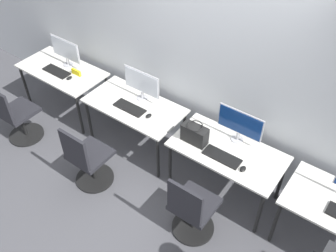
{
  "coord_description": "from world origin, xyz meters",
  "views": [
    {
      "loc": [
        1.84,
        -2.38,
        3.72
      ],
      "look_at": [
        0.0,
        0.13,
        0.86
      ],
      "focal_mm": 40.0,
      "sensor_mm": 36.0,
      "label": 1
    }
  ],
  "objects": [
    {
      "name": "desk_left",
      "position": [
        -0.68,
        0.34,
        0.64
      ],
      "size": [
        1.28,
        0.67,
        0.71
      ],
      "color": "silver",
      "rests_on": "ground_plane"
    },
    {
      "name": "keyboard_far_left",
      "position": [
        -2.04,
        0.25,
        0.72
      ],
      "size": [
        0.42,
        0.16,
        0.02
      ],
      "color": "black",
      "rests_on": "desk_far_left"
    },
    {
      "name": "monitor_left",
      "position": [
        -0.68,
        0.5,
        0.95
      ],
      "size": [
        0.54,
        0.14,
        0.41
      ],
      "color": "#B2B2B7",
      "rests_on": "desk_left"
    },
    {
      "name": "desk_far_left",
      "position": [
        -2.04,
        0.34,
        0.64
      ],
      "size": [
        1.28,
        0.67,
        0.71
      ],
      "color": "silver",
      "rests_on": "ground_plane"
    },
    {
      "name": "monitor_right",
      "position": [
        0.68,
        0.55,
        0.95
      ],
      "size": [
        0.54,
        0.14,
        0.41
      ],
      "color": "#B2B2B7",
      "rests_on": "desk_right"
    },
    {
      "name": "placard_far_left",
      "position": [
        -1.76,
        0.37,
        0.75
      ],
      "size": [
        0.16,
        0.03,
        0.08
      ],
      "color": "yellow",
      "rests_on": "desk_far_left"
    },
    {
      "name": "office_chair_right",
      "position": [
        0.68,
        -0.38,
        0.38
      ],
      "size": [
        0.48,
        0.48,
        0.92
      ],
      "color": "black",
      "rests_on": "ground_plane"
    },
    {
      "name": "keyboard_left",
      "position": [
        -0.68,
        0.25,
        0.72
      ],
      "size": [
        0.42,
        0.16,
        0.02
      ],
      "color": "black",
      "rests_on": "desk_left"
    },
    {
      "name": "mouse_far_left",
      "position": [
        -1.76,
        0.24,
        0.73
      ],
      "size": [
        0.06,
        0.09,
        0.03
      ],
      "color": "black",
      "rests_on": "desk_far_left"
    },
    {
      "name": "office_chair_far_left",
      "position": [
        -2.07,
        -0.52,
        0.38
      ],
      "size": [
        0.48,
        0.48,
        0.92
      ],
      "color": "black",
      "rests_on": "ground_plane"
    },
    {
      "name": "desk_right",
      "position": [
        0.68,
        0.34,
        0.64
      ],
      "size": [
        1.28,
        0.67,
        0.71
      ],
      "color": "silver",
      "rests_on": "ground_plane"
    },
    {
      "name": "wall_back",
      "position": [
        0.0,
        0.8,
        1.4
      ],
      "size": [
        12.0,
        0.05,
        2.8
      ],
      "color": "silver",
      "rests_on": "ground_plane"
    },
    {
      "name": "keyboard_right",
      "position": [
        0.68,
        0.2,
        0.72
      ],
      "size": [
        0.42,
        0.16,
        0.02
      ],
      "color": "black",
      "rests_on": "desk_right"
    },
    {
      "name": "mouse_right",
      "position": [
        0.95,
        0.18,
        0.73
      ],
      "size": [
        0.06,
        0.09,
        0.03
      ],
      "color": "black",
      "rests_on": "desk_right"
    },
    {
      "name": "handbag",
      "position": [
        0.3,
        0.23,
        0.83
      ],
      "size": [
        0.3,
        0.18,
        0.25
      ],
      "color": "black",
      "rests_on": "desk_right"
    },
    {
      "name": "mouse_left",
      "position": [
        -0.39,
        0.26,
        0.73
      ],
      "size": [
        0.06,
        0.09,
        0.03
      ],
      "color": "black",
      "rests_on": "desk_left"
    },
    {
      "name": "ground_plane",
      "position": [
        0.0,
        0.0,
        0.0
      ],
      "size": [
        20.0,
        20.0,
        0.0
      ],
      "primitive_type": "plane",
      "color": "#4C4C51"
    },
    {
      "name": "monitor_far_left",
      "position": [
        -2.04,
        0.47,
        0.95
      ],
      "size": [
        0.54,
        0.14,
        0.41
      ],
      "color": "#B2B2B7",
      "rests_on": "desk_far_left"
    },
    {
      "name": "office_chair_left",
      "position": [
        -0.71,
        -0.52,
        0.38
      ],
      "size": [
        0.48,
        0.48,
        0.92
      ],
      "color": "black",
      "rests_on": "ground_plane"
    }
  ]
}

